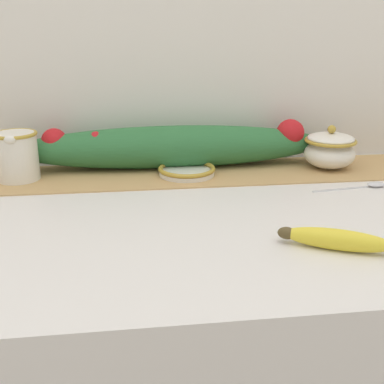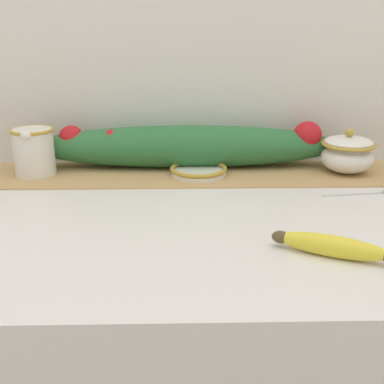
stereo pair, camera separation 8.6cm
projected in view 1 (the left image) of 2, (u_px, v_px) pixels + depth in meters
The scene contains 8 objects.
back_wall at pixel (168, 45), 1.17m from camera, with size 2.35×0.04×2.40m, color silver.
table_runner at pixel (174, 174), 1.13m from camera, with size 1.43×0.21×0.00m, color tan.
cream_pitcher at pixel (17, 154), 1.07m from camera, with size 0.10×0.12×0.11m.
sugar_bowl at pixel (330, 150), 1.16m from camera, with size 0.12×0.12×0.11m.
small_dish at pixel (187, 171), 1.12m from camera, with size 0.13×0.13×0.02m.
banana at pixel (336, 239), 0.75m from camera, with size 0.17×0.10×0.03m.
spoon at pixel (372, 185), 1.05m from camera, with size 0.17×0.04×0.01m.
poinsettia_garland at pixel (173, 146), 1.17m from camera, with size 0.76×0.11×0.11m.
Camera 1 is at (-0.10, -0.84, 1.24)m, focal length 45.00 mm.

